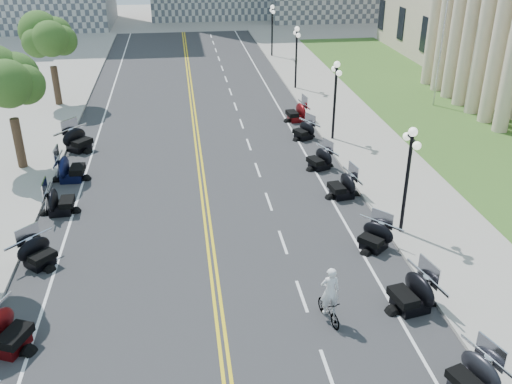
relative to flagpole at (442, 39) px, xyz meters
name	(u,v)px	position (x,y,z in m)	size (l,w,h in m)	color
ground	(218,303)	(-18.00, -22.00, -5.00)	(160.00, 160.00, 0.00)	gray
road	(203,188)	(-18.00, -12.00, -5.00)	(16.00, 90.00, 0.01)	#333335
centerline_yellow_a	(201,188)	(-18.12, -12.00, -4.99)	(0.12, 90.00, 0.00)	yellow
centerline_yellow_b	(205,188)	(-17.88, -12.00, -4.99)	(0.12, 90.00, 0.00)	yellow
edge_line_north	(321,181)	(-11.60, -12.00, -4.99)	(0.12, 90.00, 0.00)	white
edge_line_south	(79,196)	(-24.40, -12.00, -4.99)	(0.12, 90.00, 0.00)	white
lane_dash_5	(328,371)	(-14.80, -26.00, -4.99)	(0.12, 2.00, 0.00)	white
lane_dash_6	(302,296)	(-14.80, -22.00, -4.99)	(0.12, 2.00, 0.00)	white
lane_dash_7	(283,242)	(-14.80, -18.00, -4.99)	(0.12, 2.00, 0.00)	white
lane_dash_8	(269,201)	(-14.80, -14.00, -4.99)	(0.12, 2.00, 0.00)	white
lane_dash_9	(258,170)	(-14.80, -10.00, -4.99)	(0.12, 2.00, 0.00)	white
lane_dash_10	(249,144)	(-14.80, -6.00, -4.99)	(0.12, 2.00, 0.00)	white
lane_dash_11	(242,124)	(-14.80, -2.00, -4.99)	(0.12, 2.00, 0.00)	white
lane_dash_12	(236,106)	(-14.80, 2.00, -4.99)	(0.12, 2.00, 0.00)	white
lane_dash_13	(230,92)	(-14.80, 6.00, -4.99)	(0.12, 2.00, 0.00)	white
lane_dash_14	(226,79)	(-14.80, 10.00, -4.99)	(0.12, 2.00, 0.00)	white
lane_dash_15	(222,68)	(-14.80, 14.00, -4.99)	(0.12, 2.00, 0.00)	white
lane_dash_16	(219,59)	(-14.80, 18.00, -4.99)	(0.12, 2.00, 0.00)	white
lane_dash_17	(216,50)	(-14.80, 22.00, -4.99)	(0.12, 2.00, 0.00)	white
lane_dash_18	(213,43)	(-14.80, 26.00, -4.99)	(0.12, 2.00, 0.00)	white
lane_dash_19	(211,36)	(-14.80, 30.00, -4.99)	(0.12, 2.00, 0.00)	white
sidewalk_north	(394,176)	(-7.50, -12.00, -4.92)	(5.00, 90.00, 0.15)	#9E9991
lawn	(450,123)	(-0.50, -4.00, -4.95)	(9.00, 60.00, 0.10)	#356023
street_lamp_2	(407,182)	(-9.40, -18.00, -2.40)	(0.50, 1.20, 4.90)	black
street_lamp_3	(335,101)	(-9.40, -6.00, -2.40)	(0.50, 1.20, 4.90)	black
street_lamp_4	(296,58)	(-9.40, 6.00, -2.40)	(0.50, 1.20, 4.90)	black
street_lamp_5	(272,31)	(-9.40, 18.00, -2.40)	(0.50, 1.20, 4.90)	black
flagpole	(442,39)	(0.00, 0.00, 0.00)	(1.10, 0.20, 10.00)	silver
tree_3	(8,87)	(-28.00, -8.00, -0.25)	(4.80, 4.80, 9.20)	#235619
tree_4	(50,42)	(-28.00, 4.00, -0.25)	(4.80, 4.80, 9.20)	#235619
motorcycle_n_4	(473,374)	(-10.74, -27.39, -4.32)	(1.95, 1.95, 1.37)	black
motorcycle_n_5	(412,291)	(-11.03, -23.26, -4.24)	(2.18, 2.18, 1.52)	black
motorcycle_n_6	(375,235)	(-11.00, -19.04, -4.35)	(1.86, 1.86, 1.30)	black
motorcycle_n_7	(342,184)	(-11.00, -13.95, -4.31)	(1.98, 1.98, 1.39)	black
motorcycle_n_8	(320,158)	(-11.29, -10.25, -4.35)	(1.87, 1.87, 1.31)	black
motorcycle_n_9	(304,129)	(-11.17, -5.43, -4.37)	(1.80, 1.80, 1.26)	black
motorcycle_n_10	(297,111)	(-10.92, -1.91, -4.29)	(2.04, 2.04, 1.43)	#590A0C
motorcycle_s_5	(5,330)	(-25.10, -23.50, -4.22)	(2.23, 2.23, 1.56)	#590A0C
motorcycle_s_6	(38,251)	(-25.06, -18.44, -4.33)	(1.91, 1.91, 1.33)	black
motorcycle_s_7	(60,200)	(-24.96, -13.81, -4.29)	(2.04, 2.04, 1.43)	black
motorcycle_s_8	(70,167)	(-25.02, -9.96, -4.22)	(2.22, 2.22, 1.56)	black
motorcycle_s_9	(78,139)	(-25.23, -5.53, -4.23)	(2.19, 2.19, 1.54)	black
bicycle	(329,310)	(-14.18, -23.54, -4.52)	(0.45, 1.60, 0.96)	#A51414
cyclist_rider	(331,276)	(-14.18, -23.54, -3.10)	(0.68, 0.45, 1.87)	silver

